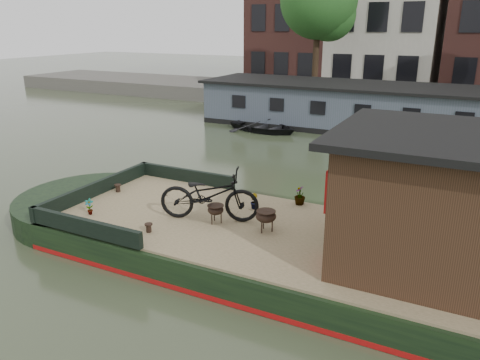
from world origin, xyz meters
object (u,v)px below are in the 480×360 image
at_px(brazier_front, 266,221).
at_px(cabin, 450,202).
at_px(dinghy, 264,124).
at_px(potted_plant_a, 89,207).
at_px(bicycle, 209,195).
at_px(brazier_rear, 216,214).

bearing_deg(brazier_front, cabin, 1.28).
bearing_deg(dinghy, potted_plant_a, -162.45).
xyz_separation_m(cabin, bicycle, (-4.76, -0.07, -0.65)).
bearing_deg(brazier_rear, potted_plant_a, -162.32).
distance_m(cabin, bicycle, 4.81).
bearing_deg(brazier_rear, cabin, 2.19).
height_order(cabin, brazier_rear, cabin).
xyz_separation_m(cabin, dinghy, (-8.57, 11.41, -1.53)).
xyz_separation_m(potted_plant_a, brazier_front, (3.94, 0.99, 0.04)).
distance_m(brazier_front, dinghy, 12.61).
xyz_separation_m(bicycle, potted_plant_a, (-2.57, -1.00, -0.39)).
bearing_deg(brazier_rear, bicycle, 154.15).
relative_size(bicycle, potted_plant_a, 5.81).
xyz_separation_m(bicycle, brazier_front, (1.37, -0.01, -0.35)).
height_order(brazier_rear, dinghy, brazier_rear).
bearing_deg(brazier_front, potted_plant_a, -165.93).
height_order(cabin, brazier_front, cabin).
xyz_separation_m(brazier_front, brazier_rear, (-1.15, -0.10, -0.02)).
relative_size(cabin, brazier_front, 8.69).
xyz_separation_m(bicycle, brazier_rear, (0.22, -0.11, -0.37)).
relative_size(cabin, potted_plant_a, 10.58).
relative_size(bicycle, brazier_front, 4.78).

